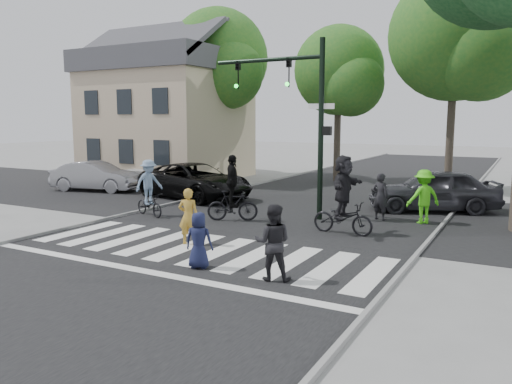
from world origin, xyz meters
TOP-DOWN VIEW (x-y plane):
  - ground at (0.00, 0.00)m, footprint 120.00×120.00m
  - road_stem at (0.00, 5.00)m, footprint 10.00×70.00m
  - road_cross at (0.00, 8.00)m, footprint 70.00×10.00m
  - curb_left at (-5.05, 5.00)m, footprint 0.10×70.00m
  - curb_right at (5.05, 5.00)m, footprint 0.10×70.00m
  - crosswalk at (0.00, 0.66)m, footprint 10.00×3.85m
  - traffic_signal at (0.35, 6.20)m, footprint 4.45×0.29m
  - bg_tree_0 at (-13.74, 16.00)m, footprint 5.46×5.20m
  - bg_tree_1 at (-8.70, 15.48)m, footprint 6.09×5.80m
  - bg_tree_2 at (-1.76, 16.62)m, footprint 5.04×4.80m
  - bg_tree_3 at (4.31, 15.27)m, footprint 6.30×6.00m
  - house at (-11.49, 13.98)m, footprint 8.40×8.10m
  - pedestrian_woman at (-0.63, 1.27)m, footprint 0.65×0.53m
  - pedestrian_child at (0.89, -0.40)m, footprint 0.73×0.58m
  - pedestrian_adult at (2.74, -0.35)m, footprint 0.95×0.85m
  - cyclist_left at (-4.27, 3.91)m, footprint 1.66×1.15m
  - cyclist_mid at (-1.28, 4.60)m, footprint 1.72×1.22m
  - cyclist_right at (2.61, 4.48)m, footprint 1.89×1.76m
  - car_suv at (-5.21, 7.95)m, footprint 5.90×3.73m
  - car_silver at (-10.71, 7.56)m, footprint 4.49×2.44m
  - car_grey at (4.30, 9.70)m, footprint 5.00×3.54m
  - bystander_hivis at (4.40, 7.20)m, footprint 1.29×1.24m
  - bystander_dark at (3.03, 7.10)m, footprint 0.67×0.53m

SIDE VIEW (x-z plane):
  - ground at x=0.00m, z-range 0.00..0.00m
  - road_stem at x=0.00m, z-range 0.00..0.01m
  - road_cross at x=0.00m, z-range 0.00..0.01m
  - crosswalk at x=0.00m, z-range 0.00..0.01m
  - curb_left at x=-5.05m, z-range 0.00..0.10m
  - curb_right at x=5.05m, z-range 0.00..0.10m
  - pedestrian_child at x=0.89m, z-range 0.00..1.30m
  - car_silver at x=-10.71m, z-range 0.00..1.40m
  - car_suv at x=-5.21m, z-range 0.00..1.52m
  - pedestrian_woman at x=-0.63m, z-range 0.00..1.54m
  - car_grey at x=4.30m, z-range 0.00..1.58m
  - bystander_dark at x=3.03m, z-range 0.00..1.60m
  - pedestrian_adult at x=2.74m, z-range 0.00..1.63m
  - cyclist_left at x=-4.27m, z-range -0.13..1.86m
  - bystander_hivis at x=4.40m, z-range 0.00..1.77m
  - cyclist_mid at x=-1.28m, z-range -0.20..2.02m
  - cyclist_right at x=2.61m, z-range -0.13..2.22m
  - house at x=-11.49m, z-range -0.61..8.21m
  - traffic_signal at x=0.35m, z-range 0.90..6.90m
  - bg_tree_2 at x=-1.76m, z-range 1.58..9.98m
  - bg_tree_0 at x=-13.74m, z-range 1.66..10.63m
  - bg_tree_1 at x=-8.70m, z-range 1.75..11.55m
  - bg_tree_3 at x=4.31m, z-range 1.84..12.04m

